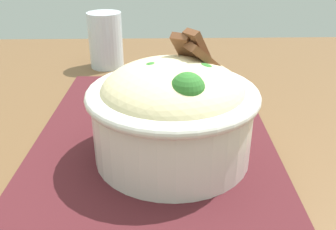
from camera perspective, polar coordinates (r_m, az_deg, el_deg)
The scene contains 5 objects.
table at distance 0.47m, azimuth 0.60°, elevation -14.41°, with size 1.05×0.83×0.76m.
placemat at distance 0.45m, azimuth -2.20°, elevation -4.13°, with size 0.45×0.29×0.00m, color #47191E.
bowl at distance 0.40m, azimuth 0.07°, elevation 0.97°, with size 0.19×0.19×0.14m.
fork at distance 0.51m, azimuth -3.99°, elevation 0.09°, with size 0.02×0.13×0.00m.
drinking_glass at distance 0.71m, azimuth -9.46°, elevation 10.70°, with size 0.06×0.06×0.10m.
Camera 1 is at (-0.36, 0.01, 0.99)m, focal length 39.87 mm.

